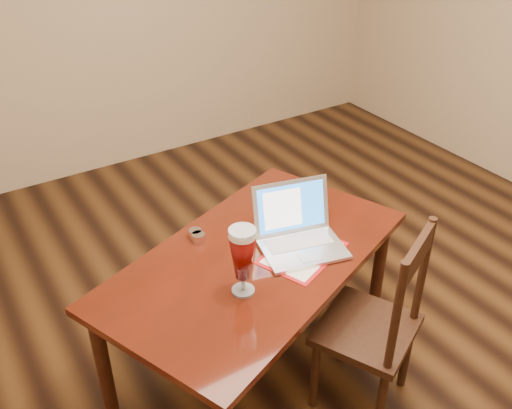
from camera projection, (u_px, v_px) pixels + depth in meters
ground at (330, 342)px, 2.98m from camera, size 5.00×5.00×0.00m
dining_table at (256, 268)px, 2.54m from camera, size 1.62×1.27×0.97m
dining_chair at (375, 327)px, 2.44m from camera, size 0.53×0.53×0.96m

